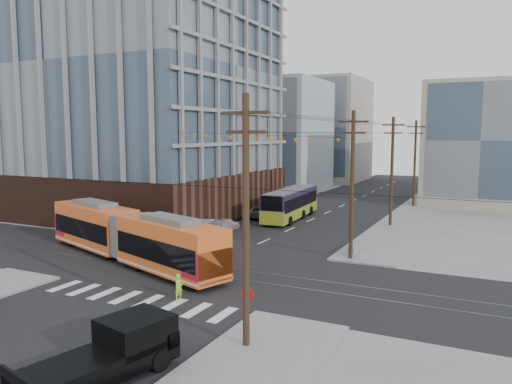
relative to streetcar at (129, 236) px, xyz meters
The scene contains 17 objects.
ground 7.27m from the streetcar, 30.70° to the right, with size 160.00×160.00×0.00m, color slate.
office_building 28.03m from the streetcar, 129.43° to the left, with size 30.00×25.00×28.60m, color #381E16.
bg_bldg_nw_near 50.15m from the streetcar, 102.77° to the left, with size 18.00×16.00×18.00m, color #8C99A5.
bg_bldg_ne_near 49.96m from the streetcar, 63.62° to the left, with size 14.00×14.00×16.00m, color gray.
bg_bldg_nw_far 69.36m from the streetcar, 96.64° to the left, with size 16.00×18.00×20.00m, color gray.
bg_bldg_ne_far 68.94m from the streetcar, 69.54° to the left, with size 16.00×16.00×14.00m, color #8C99A5.
utility_pole_near 17.77m from the streetcar, 33.40° to the right, with size 0.30×0.30×11.00m, color black.
utility_pole_far 54.52m from the streetcar, 74.51° to the left, with size 0.30×0.30×11.00m, color black.
streetcar is the anchor object (origin of this frame).
city_bus 22.55m from the streetcar, 80.39° to the left, with size 2.59×11.95×3.39m, color #211334, non-canonical shape.
pickup_truck 18.42m from the streetcar, 53.42° to the right, with size 2.20×6.16×2.09m, color black, non-canonical shape.
parked_car_silver 11.37m from the streetcar, 89.75° to the left, with size 1.55×4.45×1.47m, color gray.
parked_car_white 13.09m from the streetcar, 86.95° to the left, with size 1.72×4.24×1.23m, color #BAB0AE.
parked_car_grey 21.54m from the streetcar, 88.99° to the left, with size 2.28×4.94×1.37m, color #525255.
pedestrian 10.04m from the streetcar, 34.23° to the right, with size 0.55×0.36×1.51m, color #97E126.
stop_sign 16.48m from the streetcar, 31.32° to the right, with size 0.68×0.68×2.22m, color #A31712, non-canonical shape.
jersey_barrier 17.47m from the streetcar, 34.57° to the left, with size 0.81×3.60×0.72m, color #616161.
Camera 1 is at (18.02, -24.59, 9.33)m, focal length 35.00 mm.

